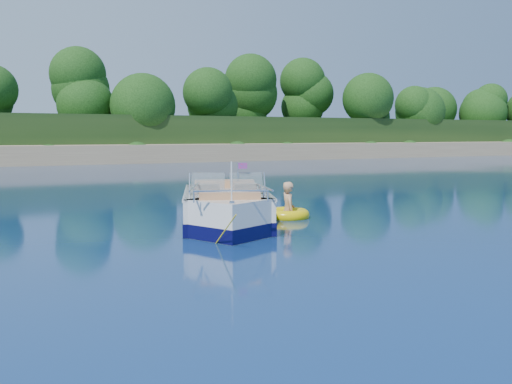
# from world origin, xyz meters

# --- Properties ---
(ground) EXTENTS (160.00, 160.00, 0.00)m
(ground) POSITION_xyz_m (0.00, 0.00, 0.00)
(ground) COLOR #092242
(ground) RESTS_ON ground
(shoreline) EXTENTS (170.00, 59.00, 6.00)m
(shoreline) POSITION_xyz_m (0.00, 63.77, 0.98)
(shoreline) COLOR #997B59
(shoreline) RESTS_ON ground
(treeline) EXTENTS (150.00, 7.12, 8.19)m
(treeline) POSITION_xyz_m (0.04, 41.01, 5.55)
(treeline) COLOR #321D10
(treeline) RESTS_ON ground
(motorboat) EXTENTS (3.42, 5.72, 1.99)m
(motorboat) POSITION_xyz_m (0.95, 2.28, 0.39)
(motorboat) COLOR silver
(motorboat) RESTS_ON ground
(tow_tube) EXTENTS (1.64, 1.64, 0.34)m
(tow_tube) POSITION_xyz_m (3.08, 2.99, 0.09)
(tow_tube) COLOR yellow
(tow_tube) RESTS_ON ground
(boy) EXTENTS (0.58, 0.95, 1.75)m
(boy) POSITION_xyz_m (3.11, 2.98, 0.00)
(boy) COLOR tan
(boy) RESTS_ON ground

